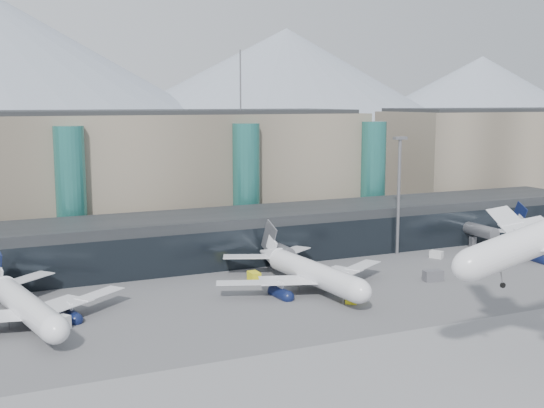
{
  "coord_description": "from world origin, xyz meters",
  "views": [
    {
      "loc": [
        -54.43,
        -73.79,
        33.08
      ],
      "look_at": [
        -7.13,
        32.0,
        15.57
      ],
      "focal_mm": 45.0,
      "sensor_mm": 36.0,
      "label": 1
    }
  ],
  "objects_px": {
    "veh_b": "(254,276)",
    "veh_h": "(352,296)",
    "veh_c": "(433,276)",
    "jet_parked_left": "(20,295)",
    "jet_parked_mid": "(303,263)",
    "veh_g": "(436,254)",
    "lightmast_mid": "(399,189)",
    "veh_a": "(57,324)"
  },
  "relations": [
    {
      "from": "lightmast_mid",
      "to": "veh_b",
      "type": "bearing_deg",
      "value": -168.02
    },
    {
      "from": "veh_a",
      "to": "veh_c",
      "type": "bearing_deg",
      "value": -34.54
    },
    {
      "from": "lightmast_mid",
      "to": "veh_g",
      "type": "bearing_deg",
      "value": -50.91
    },
    {
      "from": "veh_b",
      "to": "veh_h",
      "type": "relative_size",
      "value": 0.82
    },
    {
      "from": "veh_b",
      "to": "veh_c",
      "type": "relative_size",
      "value": 0.8
    },
    {
      "from": "veh_a",
      "to": "veh_h",
      "type": "bearing_deg",
      "value": -41.0
    },
    {
      "from": "veh_a",
      "to": "veh_c",
      "type": "relative_size",
      "value": 1.0
    },
    {
      "from": "jet_parked_left",
      "to": "veh_b",
      "type": "relative_size",
      "value": 12.17
    },
    {
      "from": "jet_parked_mid",
      "to": "veh_g",
      "type": "height_order",
      "value": "jet_parked_mid"
    },
    {
      "from": "veh_b",
      "to": "jet_parked_left",
      "type": "bearing_deg",
      "value": 100.46
    },
    {
      "from": "veh_c",
      "to": "jet_parked_left",
      "type": "bearing_deg",
      "value": -176.11
    },
    {
      "from": "jet_parked_left",
      "to": "veh_g",
      "type": "xyz_separation_m",
      "value": [
        84.04,
        8.93,
        -3.48
      ]
    },
    {
      "from": "lightmast_mid",
      "to": "veh_a",
      "type": "distance_m",
      "value": 78.45
    },
    {
      "from": "lightmast_mid",
      "to": "veh_g",
      "type": "xyz_separation_m",
      "value": [
        5.43,
        -6.68,
        -13.65
      ]
    },
    {
      "from": "jet_parked_left",
      "to": "lightmast_mid",
      "type": "bearing_deg",
      "value": -90.68
    },
    {
      "from": "veh_a",
      "to": "veh_g",
      "type": "relative_size",
      "value": 1.36
    },
    {
      "from": "veh_a",
      "to": "veh_b",
      "type": "distance_m",
      "value": 39.55
    },
    {
      "from": "veh_b",
      "to": "veh_g",
      "type": "bearing_deg",
      "value": -88.49
    },
    {
      "from": "veh_b",
      "to": "veh_g",
      "type": "relative_size",
      "value": 1.08
    },
    {
      "from": "veh_b",
      "to": "veh_g",
      "type": "height_order",
      "value": "veh_b"
    },
    {
      "from": "jet_parked_left",
      "to": "veh_c",
      "type": "relative_size",
      "value": 9.76
    },
    {
      "from": "veh_c",
      "to": "veh_h",
      "type": "relative_size",
      "value": 1.02
    },
    {
      "from": "jet_parked_mid",
      "to": "veh_b",
      "type": "relative_size",
      "value": 12.55
    },
    {
      "from": "veh_g",
      "to": "veh_h",
      "type": "bearing_deg",
      "value": -89.19
    },
    {
      "from": "jet_parked_left",
      "to": "veh_g",
      "type": "height_order",
      "value": "jet_parked_left"
    },
    {
      "from": "jet_parked_left",
      "to": "veh_b",
      "type": "xyz_separation_m",
      "value": [
        41.45,
        7.73,
        -3.43
      ]
    },
    {
      "from": "jet_parked_mid",
      "to": "lightmast_mid",
      "type": "bearing_deg",
      "value": -68.65
    },
    {
      "from": "veh_g",
      "to": "jet_parked_left",
      "type": "bearing_deg",
      "value": -114.95
    },
    {
      "from": "lightmast_mid",
      "to": "jet_parked_left",
      "type": "bearing_deg",
      "value": -168.77
    },
    {
      "from": "veh_a",
      "to": "veh_c",
      "type": "distance_m",
      "value": 67.26
    },
    {
      "from": "jet_parked_left",
      "to": "veh_a",
      "type": "height_order",
      "value": "jet_parked_left"
    },
    {
      "from": "veh_a",
      "to": "veh_h",
      "type": "relative_size",
      "value": 1.03
    },
    {
      "from": "veh_a",
      "to": "veh_g",
      "type": "distance_m",
      "value": 80.99
    },
    {
      "from": "veh_b",
      "to": "veh_h",
      "type": "height_order",
      "value": "veh_h"
    },
    {
      "from": "lightmast_mid",
      "to": "veh_g",
      "type": "relative_size",
      "value": 9.65
    },
    {
      "from": "jet_parked_left",
      "to": "veh_a",
      "type": "relative_size",
      "value": 9.72
    },
    {
      "from": "jet_parked_left",
      "to": "veh_c",
      "type": "distance_m",
      "value": 72.11
    },
    {
      "from": "lightmast_mid",
      "to": "jet_parked_left",
      "type": "relative_size",
      "value": 0.73
    },
    {
      "from": "lightmast_mid",
      "to": "veh_b",
      "type": "distance_m",
      "value": 40.35
    },
    {
      "from": "jet_parked_mid",
      "to": "veh_g",
      "type": "bearing_deg",
      "value": -81.71
    },
    {
      "from": "jet_parked_left",
      "to": "jet_parked_mid",
      "type": "relative_size",
      "value": 0.97
    },
    {
      "from": "lightmast_mid",
      "to": "jet_parked_left",
      "type": "xyz_separation_m",
      "value": [
        -78.61,
        -15.61,
        -10.16
      ]
    }
  ]
}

